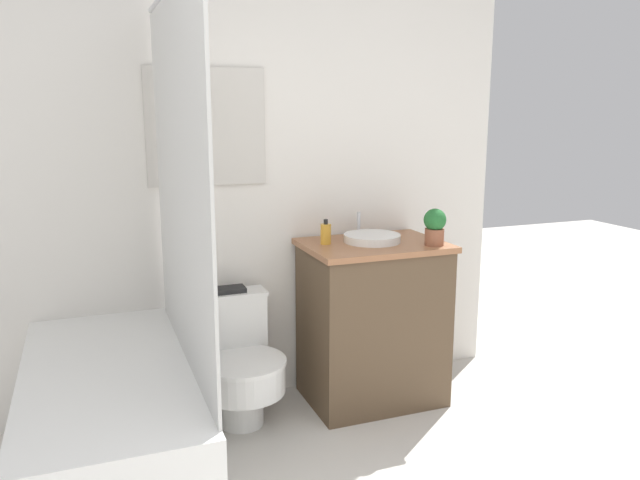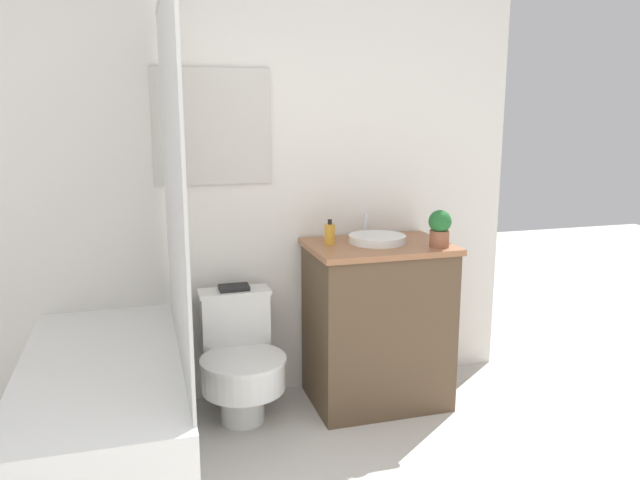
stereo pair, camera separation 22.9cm
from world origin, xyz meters
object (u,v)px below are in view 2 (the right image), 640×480
at_px(soap_bottle, 330,234).
at_px(potted_plant, 440,228).
at_px(book_on_tank, 234,288).
at_px(sink, 377,239).
at_px(toilet, 240,360).

bearing_deg(soap_bottle, potted_plant, -23.94).
relative_size(soap_bottle, book_on_tank, 0.84).
xyz_separation_m(sink, potted_plant, (0.26, -0.19, 0.08)).
relative_size(sink, book_on_tank, 2.18).
bearing_deg(book_on_tank, soap_bottle, -11.31).
distance_m(sink, soap_bottle, 0.25).
bearing_deg(toilet, potted_plant, -10.14).
height_order(soap_bottle, potted_plant, potted_plant).
distance_m(toilet, soap_bottle, 0.78).
bearing_deg(soap_bottle, toilet, -174.44).
xyz_separation_m(sink, book_on_tank, (-0.72, 0.13, -0.24)).
xyz_separation_m(toilet, sink, (0.72, 0.01, 0.58)).
height_order(toilet, potted_plant, potted_plant).
distance_m(potted_plant, book_on_tank, 1.08).
bearing_deg(book_on_tank, toilet, -90.00).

